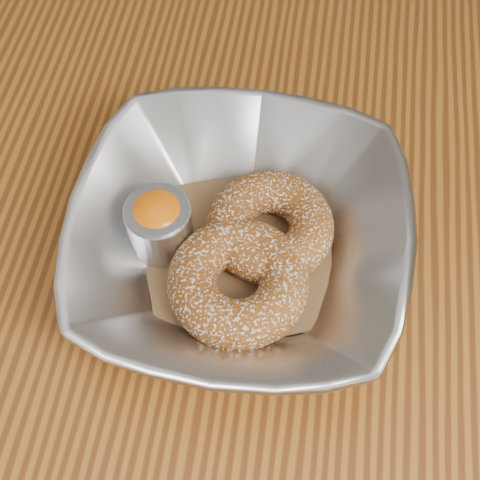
# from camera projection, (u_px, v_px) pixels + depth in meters

# --- Properties ---
(table) EXTENTS (1.20, 0.80, 0.75)m
(table) POSITION_uv_depth(u_px,v_px,m) (225.00, 384.00, 0.57)
(table) COLOR brown
(table) RESTS_ON ground_plane
(serving_bowl) EXTENTS (0.25, 0.25, 0.06)m
(serving_bowl) POSITION_uv_depth(u_px,v_px,m) (240.00, 240.00, 0.49)
(serving_bowl) COLOR #B1B4B8
(serving_bowl) RESTS_ON table
(parchment) EXTENTS (0.19, 0.19, 0.00)m
(parchment) POSITION_uv_depth(u_px,v_px,m) (240.00, 254.00, 0.51)
(parchment) COLOR brown
(parchment) RESTS_ON table
(donut_back) EXTENTS (0.11, 0.11, 0.03)m
(donut_back) POSITION_uv_depth(u_px,v_px,m) (270.00, 226.00, 0.50)
(donut_back) COLOR brown
(donut_back) RESTS_ON parchment
(donut_front) EXTENTS (0.13, 0.13, 0.04)m
(donut_front) POSITION_uv_depth(u_px,v_px,m) (238.00, 282.00, 0.48)
(donut_front) COLOR brown
(donut_front) RESTS_ON parchment
(ramekin) EXTENTS (0.05, 0.05, 0.05)m
(ramekin) POSITION_uv_depth(u_px,v_px,m) (159.00, 223.00, 0.49)
(ramekin) COLOR #B1B4B8
(ramekin) RESTS_ON table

